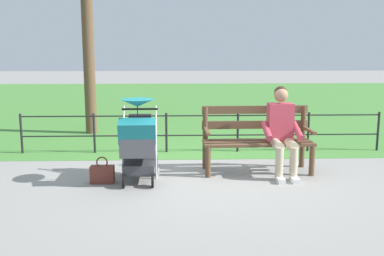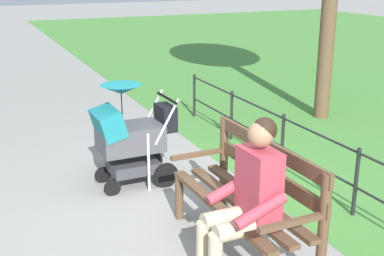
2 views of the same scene
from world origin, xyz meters
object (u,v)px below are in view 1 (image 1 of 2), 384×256
(park_bench, at_px, (256,136))
(person_on_bench, at_px, (282,129))
(handbag, at_px, (102,174))
(stroller, at_px, (139,139))

(park_bench, relative_size, person_on_bench, 1.26)
(park_bench, relative_size, handbag, 4.35)
(person_on_bench, height_order, stroller, person_on_bench)
(handbag, bearing_deg, person_on_bench, -172.46)
(park_bench, relative_size, stroller, 1.40)
(park_bench, xyz_separation_m, handbag, (2.20, 0.56, -0.40))
(park_bench, distance_m, handbag, 2.30)
(park_bench, distance_m, person_on_bench, 0.42)
(person_on_bench, bearing_deg, handbag, 7.54)
(stroller, bearing_deg, park_bench, -163.29)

